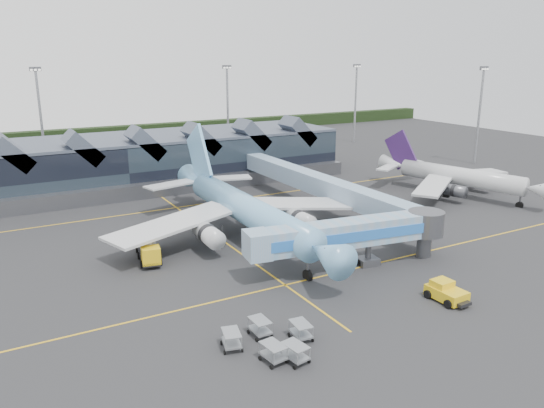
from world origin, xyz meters
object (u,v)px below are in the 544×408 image
regional_jet (455,176)px  pushback_tug (446,292)px  main_airliner (244,208)px  fuel_truck (148,246)px  jet_bridge (361,233)px

regional_jet → pushback_tug: bearing=-153.3°
regional_jet → pushback_tug: regional_jet is taller
regional_jet → pushback_tug: size_ratio=6.86×
main_airliner → regional_jet: (44.37, 2.57, -0.76)m
fuel_truck → jet_bridge: bearing=-24.9°
jet_bridge → pushback_tug: jet_bridge is taller
pushback_tug → main_airliner: bearing=106.4°
main_airliner → pushback_tug: (9.50, -28.34, -3.38)m
main_airliner → jet_bridge: size_ratio=1.74×
main_airliner → pushback_tug: 30.08m
pushback_tug → jet_bridge: bearing=97.3°
jet_bridge → regional_jet: bearing=35.7°
jet_bridge → fuel_truck: 26.58m
main_airliner → jet_bridge: 18.16m
jet_bridge → pushback_tug: bearing=-72.2°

